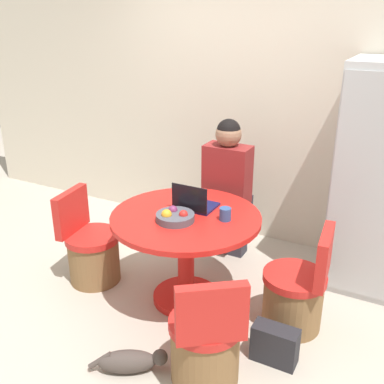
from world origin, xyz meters
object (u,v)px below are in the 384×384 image
at_px(chair_right_side, 296,295).
at_px(handbag, 275,345).
at_px(chair_left_side, 92,252).
at_px(refrigerator, 377,179).
at_px(cat, 130,361).
at_px(laptop, 194,203).
at_px(dining_table, 186,239).
at_px(chair_near_right_corner, 206,345).
at_px(person_seated, 229,183).
at_px(fruit_bowl, 175,216).

relative_size(chair_right_side, handbag, 2.66).
bearing_deg(chair_right_side, chair_left_side, -88.97).
height_order(refrigerator, handbag, refrigerator).
relative_size(refrigerator, cat, 4.02).
distance_m(chair_left_side, laptop, 1.03).
relative_size(dining_table, chair_near_right_corner, 1.42).
height_order(chair_near_right_corner, cat, chair_near_right_corner).
relative_size(chair_left_side, person_seated, 0.60).
distance_m(refrigerator, handbag, 1.57).
distance_m(person_seated, fruit_bowl, 0.91).
bearing_deg(chair_left_side, refrigerator, -69.68).
relative_size(dining_table, person_seated, 0.85).
distance_m(dining_table, handbag, 1.00).
bearing_deg(laptop, handbag, 151.00).
relative_size(laptop, handbag, 0.98).
height_order(person_seated, handbag, person_seated).
xyz_separation_m(dining_table, chair_left_side, (-0.85, -0.12, -0.28)).
xyz_separation_m(chair_right_side, fruit_bowl, (-0.88, -0.21, 0.52)).
distance_m(dining_table, laptop, 0.28).
bearing_deg(fruit_bowl, cat, -83.66).
xyz_separation_m(chair_near_right_corner, fruit_bowl, (-0.54, 0.57, 0.52)).
bearing_deg(chair_left_side, chair_right_side, -91.03).
distance_m(refrigerator, dining_table, 1.59).
relative_size(refrigerator, laptop, 6.27).
distance_m(chair_left_side, handbag, 1.72).
bearing_deg(person_seated, handbag, 126.91).
relative_size(chair_near_right_corner, fruit_bowl, 2.84).
distance_m(cat, handbag, 0.95).
bearing_deg(refrigerator, cat, -121.91).
bearing_deg(handbag, person_seated, 126.91).
bearing_deg(dining_table, chair_left_side, -172.27).
bearing_deg(chair_right_side, person_seated, -135.18).
bearing_deg(dining_table, person_seated, 89.54).
relative_size(chair_near_right_corner, cat, 1.74).
height_order(chair_right_side, handbag, chair_right_side).
bearing_deg(handbag, cat, -146.29).
bearing_deg(person_seated, cat, 91.83).
relative_size(chair_near_right_corner, handbag, 2.66).
height_order(refrigerator, person_seated, refrigerator).
height_order(dining_table, chair_left_side, chair_left_side).
xyz_separation_m(chair_near_right_corner, handbag, (0.33, 0.36, -0.14)).
bearing_deg(person_seated, chair_left_side, 46.39).
distance_m(chair_right_side, person_seated, 1.20).
bearing_deg(chair_left_side, fruit_bowl, -98.20).
height_order(chair_near_right_corner, handbag, chair_near_right_corner).
distance_m(chair_near_right_corner, cat, 0.52).
bearing_deg(chair_right_side, laptop, -99.11).
distance_m(dining_table, chair_left_side, 0.91).
bearing_deg(dining_table, cat, -86.07).
height_order(refrigerator, dining_table, refrigerator).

